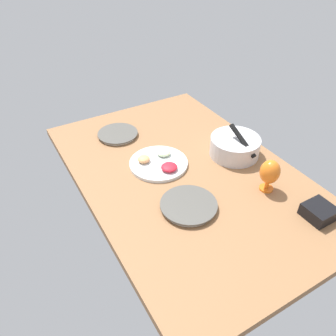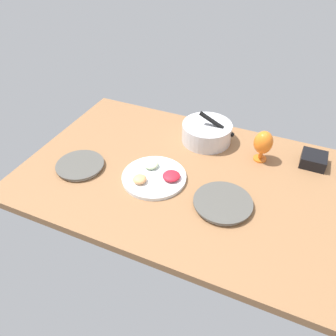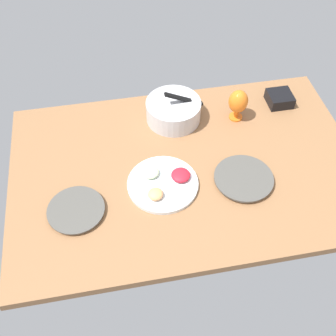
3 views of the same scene
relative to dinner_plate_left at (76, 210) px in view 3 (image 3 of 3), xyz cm
name	(u,v)px [view 3 (image 3 of 3)]	position (x,y,z in cm)	size (l,w,h in cm)	color
ground_plane	(186,169)	(50.65, 16.26, -3.10)	(160.00, 104.00, 4.00)	#8C603D
dinner_plate_left	(76,210)	(0.00, 0.00, 0.00)	(24.10, 24.10, 2.11)	silver
dinner_plate_right	(244,179)	(73.66, 3.25, 0.20)	(26.38, 26.38, 2.50)	silver
mixing_bowl	(174,110)	(51.11, 48.22, 4.66)	(28.30, 27.18, 17.65)	silver
fruit_platter	(163,183)	(38.18, 7.38, 0.35)	(31.31, 31.31, 5.09)	silver
hurricane_glass_orange	(238,102)	(81.87, 43.12, 9.21)	(9.56, 9.56, 16.98)	orange
square_bowl_black	(280,98)	(107.28, 49.76, 2.20)	(12.29, 12.29, 5.93)	black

